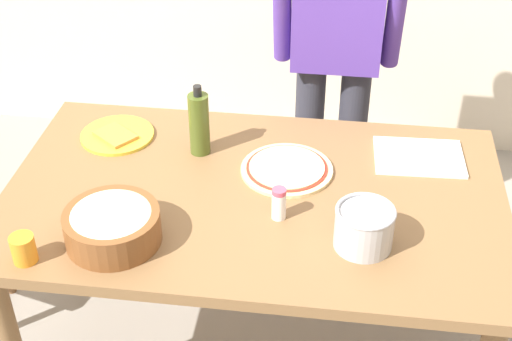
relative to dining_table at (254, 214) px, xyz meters
The scene contains 10 objects.
dining_table is the anchor object (origin of this frame).
person_cook 0.83m from the dining_table, 73.76° to the left, with size 0.49×0.25×1.62m.
pizza_raw_on_board 0.19m from the dining_table, 54.44° to the left, with size 0.31×0.31×0.02m.
plate_with_slice 0.60m from the dining_table, 153.65° to the left, with size 0.26×0.26×0.02m.
popcorn_bowl 0.49m from the dining_table, 142.70° to the right, with size 0.28×0.28×0.11m.
olive_oil_bottle 0.36m from the dining_table, 135.76° to the left, with size 0.07×0.07×0.26m.
steel_pot 0.43m from the dining_table, 31.31° to the right, with size 0.17×0.17×0.13m.
cup_orange 0.73m from the dining_table, 146.05° to the right, with size 0.07×0.07×0.09m, color orange.
salt_shaker 0.21m from the dining_table, 51.62° to the right, with size 0.04×0.04×0.11m.
cutting_board_white 0.60m from the dining_table, 26.44° to the left, with size 0.30×0.22×0.01m, color white.
Camera 1 is at (0.25, -1.83, 2.15)m, focal length 50.81 mm.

